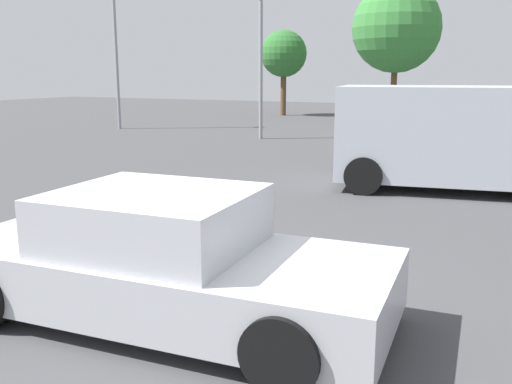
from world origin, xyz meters
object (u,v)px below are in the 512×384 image
dog (226,220)px  light_post_near (261,34)px  van_white (467,135)px  light_post_mid (114,6)px  sedan_foreground (163,261)px

dog → light_post_near: bearing=164.0°
van_white → light_post_mid: (-15.03, 7.31, 3.97)m
sedan_foreground → van_white: 8.11m
van_white → light_post_near: size_ratio=1.01×
sedan_foreground → van_white: size_ratio=0.83×
van_white → light_post_mid: 17.18m
sedan_foreground → light_post_mid: (-13.11, 15.17, 4.53)m
sedan_foreground → light_post_near: light_post_near is taller
dog → van_white: bearing=111.5°
sedan_foreground → van_white: van_white is taller
sedan_foreground → light_post_mid: 20.56m
light_post_near → sedan_foreground: bearing=-67.7°
sedan_foreground → light_post_mid: size_ratio=0.58×
van_white → light_post_mid: light_post_mid is taller
light_post_near → dog: bearing=-66.5°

